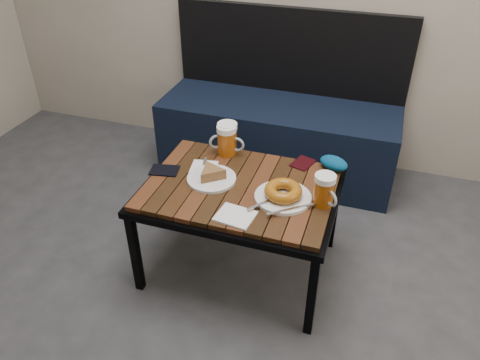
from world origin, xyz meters
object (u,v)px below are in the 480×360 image
(bench, at_px, (279,130))
(passport_burgundy, at_px, (303,163))
(plate_bagel, at_px, (283,194))
(beer_mug_left, at_px, (227,138))
(plate_pie, at_px, (211,176))
(passport_navy, at_px, (164,170))
(cafe_table, at_px, (240,194))
(beer_mug_centre, at_px, (227,140))
(knit_pouch, at_px, (334,163))
(beer_mug_right, at_px, (324,190))

(bench, relative_size, passport_burgundy, 12.29)
(plate_bagel, height_order, passport_burgundy, plate_bagel)
(bench, distance_m, beer_mug_left, 0.72)
(plate_pie, xyz_separation_m, passport_navy, (-0.23, 0.00, -0.02))
(cafe_table, relative_size, plate_bagel, 2.93)
(bench, distance_m, plate_bagel, 1.00)
(beer_mug_centre, xyz_separation_m, passport_navy, (-0.22, -0.23, -0.07))
(bench, distance_m, plate_pie, 0.94)
(bench, distance_m, passport_burgundy, 0.73)
(passport_navy, bearing_deg, passport_burgundy, 102.80)
(passport_navy, height_order, knit_pouch, knit_pouch)
(bench, xyz_separation_m, beer_mug_centre, (-0.09, -0.67, 0.27))
(bench, relative_size, cafe_table, 1.67)
(beer_mug_right, xyz_separation_m, plate_bagel, (-0.16, -0.02, -0.04))
(plate_bagel, bearing_deg, cafe_table, 169.19)
(passport_burgundy, bearing_deg, bench, 130.77)
(beer_mug_left, distance_m, beer_mug_centre, 0.02)
(plate_pie, bearing_deg, plate_bagel, -6.48)
(beer_mug_left, xyz_separation_m, plate_bagel, (0.35, -0.29, -0.05))
(beer_mug_centre, bearing_deg, cafe_table, -58.78)
(beer_mug_left, relative_size, passport_burgundy, 1.32)
(bench, distance_m, knit_pouch, 0.80)
(cafe_table, bearing_deg, passport_navy, 179.61)
(cafe_table, height_order, knit_pouch, knit_pouch)
(bench, bearing_deg, cafe_table, -86.91)
(plate_pie, relative_size, passport_burgundy, 1.89)
(beer_mug_centre, bearing_deg, knit_pouch, 3.38)
(plate_pie, bearing_deg, passport_navy, 179.26)
(beer_mug_centre, distance_m, plate_pie, 0.24)
(cafe_table, bearing_deg, knit_pouch, 35.84)
(passport_burgundy, bearing_deg, knit_pouch, 18.94)
(bench, xyz_separation_m, beer_mug_left, (-0.10, -0.65, 0.27))
(beer_mug_left, distance_m, beer_mug_right, 0.58)
(bench, height_order, plate_pie, bench)
(beer_mug_right, height_order, knit_pouch, beer_mug_right)
(cafe_table, distance_m, beer_mug_centre, 0.30)
(beer_mug_left, xyz_separation_m, knit_pouch, (0.51, 0.01, -0.05))
(beer_mug_left, relative_size, beer_mug_centre, 1.03)
(beer_mug_centre, bearing_deg, plate_pie, -87.59)
(bench, relative_size, plate_pie, 6.50)
(beer_mug_left, bearing_deg, knit_pouch, 146.19)
(beer_mug_centre, distance_m, beer_mug_right, 0.56)
(cafe_table, bearing_deg, plate_pie, -179.77)
(plate_bagel, distance_m, passport_navy, 0.56)
(cafe_table, distance_m, plate_bagel, 0.21)
(passport_burgundy, bearing_deg, cafe_table, -112.47)
(plate_bagel, bearing_deg, bench, 104.71)
(passport_navy, height_order, passport_burgundy, same)
(bench, relative_size, beer_mug_right, 10.17)
(bench, height_order, knit_pouch, bench)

